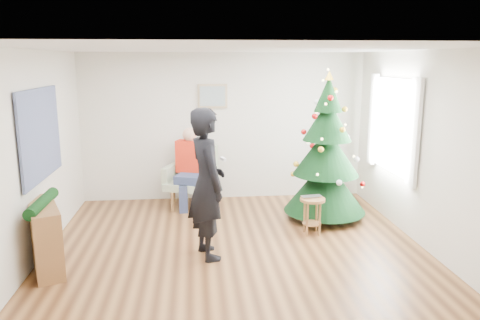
{
  "coord_description": "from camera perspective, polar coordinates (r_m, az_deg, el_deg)",
  "views": [
    {
      "loc": [
        -0.52,
        -5.75,
        2.47
      ],
      "look_at": [
        0.1,
        0.6,
        1.1
      ],
      "focal_mm": 35.0,
      "sensor_mm": 36.0,
      "label": 1
    }
  ],
  "objects": [
    {
      "name": "floor",
      "position": [
        6.28,
        -0.38,
        -11.04
      ],
      "size": [
        5.0,
        5.0,
        0.0
      ],
      "primitive_type": "plane",
      "color": "brown",
      "rests_on": "ground"
    },
    {
      "name": "ceiling",
      "position": [
        5.77,
        -0.42,
        13.41
      ],
      "size": [
        5.0,
        5.0,
        0.0
      ],
      "primitive_type": "plane",
      "rotation": [
        3.14,
        0.0,
        0.0
      ],
      "color": "white",
      "rests_on": "wall_back"
    },
    {
      "name": "wall_back",
      "position": [
        8.35,
        -1.96,
        4.05
      ],
      "size": [
        5.0,
        0.0,
        5.0
      ],
      "primitive_type": "plane",
      "rotation": [
        1.57,
        0.0,
        0.0
      ],
      "color": "silver",
      "rests_on": "floor"
    },
    {
      "name": "wall_front",
      "position": [
        3.49,
        3.37,
        -7.46
      ],
      "size": [
        5.0,
        0.0,
        5.0
      ],
      "primitive_type": "plane",
      "rotation": [
        -1.57,
        0.0,
        0.0
      ],
      "color": "silver",
      "rests_on": "floor"
    },
    {
      "name": "wall_left",
      "position": [
        6.19,
        -24.11,
        0.16
      ],
      "size": [
        0.0,
        5.0,
        5.0
      ],
      "primitive_type": "plane",
      "rotation": [
        1.57,
        0.0,
        1.57
      ],
      "color": "silver",
      "rests_on": "floor"
    },
    {
      "name": "wall_right",
      "position": [
        6.6,
        21.77,
        1.04
      ],
      "size": [
        0.0,
        5.0,
        5.0
      ],
      "primitive_type": "plane",
      "rotation": [
        1.57,
        0.0,
        -1.57
      ],
      "color": "silver",
      "rests_on": "floor"
    },
    {
      "name": "window_panel",
      "position": [
        7.45,
        18.2,
        4.03
      ],
      "size": [
        0.04,
        1.3,
        1.4
      ],
      "primitive_type": "cube",
      "color": "white",
      "rests_on": "wall_right"
    },
    {
      "name": "curtains",
      "position": [
        7.43,
        17.98,
        4.03
      ],
      "size": [
        0.05,
        1.75,
        1.5
      ],
      "color": "white",
      "rests_on": "wall_right"
    },
    {
      "name": "christmas_tree",
      "position": [
        7.37,
        10.47,
        0.73
      ],
      "size": [
        1.28,
        1.28,
        2.31
      ],
      "rotation": [
        0.0,
        0.0,
        0.38
      ],
      "color": "#3F2816",
      "rests_on": "floor"
    },
    {
      "name": "stool",
      "position": [
        6.84,
        8.78,
        -6.73
      ],
      "size": [
        0.36,
        0.36,
        0.54
      ],
      "rotation": [
        0.0,
        0.0,
        -0.19
      ],
      "color": "brown",
      "rests_on": "floor"
    },
    {
      "name": "laptop",
      "position": [
        6.76,
        8.85,
        -4.53
      ],
      "size": [
        0.32,
        0.23,
        0.02
      ],
      "primitive_type": "imported",
      "rotation": [
        0.0,
        0.0,
        0.16
      ],
      "color": "silver",
      "rests_on": "stool"
    },
    {
      "name": "armchair",
      "position": [
        8.08,
        -5.88,
        -2.91
      ],
      "size": [
        0.97,
        0.95,
        1.03
      ],
      "rotation": [
        0.0,
        0.0,
        -0.36
      ],
      "color": "#9FAE8C",
      "rests_on": "floor"
    },
    {
      "name": "seated_person",
      "position": [
        7.96,
        -6.1,
        -0.83
      ],
      "size": [
        0.56,
        0.72,
        1.35
      ],
      "rotation": [
        0.0,
        0.0,
        -0.36
      ],
      "color": "navy",
      "rests_on": "armchair"
    },
    {
      "name": "standing_man",
      "position": [
        5.85,
        -4.06,
        -2.91
      ],
      "size": [
        0.64,
        0.8,
        1.91
      ],
      "primitive_type": "imported",
      "rotation": [
        0.0,
        0.0,
        1.86
      ],
      "color": "black",
      "rests_on": "floor"
    },
    {
      "name": "game_controller",
      "position": [
        5.76,
        -2.07,
        0.12
      ],
      "size": [
        0.07,
        0.13,
        0.04
      ],
      "primitive_type": "cube",
      "rotation": [
        0.0,
        0.0,
        0.29
      ],
      "color": "white",
      "rests_on": "standing_man"
    },
    {
      "name": "console",
      "position": [
        6.12,
        -22.67,
        -8.63
      ],
      "size": [
        0.65,
        1.04,
        0.8
      ],
      "primitive_type": "cube",
      "rotation": [
        0.0,
        0.0,
        0.38
      ],
      "color": "brown",
      "rests_on": "floor"
    },
    {
      "name": "garland",
      "position": [
        5.99,
        -23.0,
        -4.86
      ],
      "size": [
        0.14,
        0.9,
        0.14
      ],
      "primitive_type": "cylinder",
      "rotation": [
        1.57,
        0.0,
        0.0
      ],
      "color": "black",
      "rests_on": "console"
    },
    {
      "name": "tapestry",
      "position": [
        6.42,
        -23.14,
        2.9
      ],
      "size": [
        0.03,
        1.5,
        1.15
      ],
      "primitive_type": "cube",
      "color": "black",
      "rests_on": "wall_left"
    },
    {
      "name": "framed_picture",
      "position": [
        8.24,
        -3.38,
        7.78
      ],
      "size": [
        0.52,
        0.05,
        0.42
      ],
      "color": "tan",
      "rests_on": "wall_back"
    }
  ]
}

